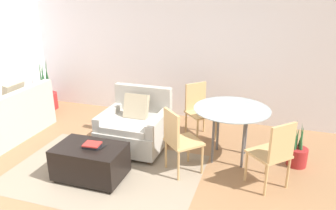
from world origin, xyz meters
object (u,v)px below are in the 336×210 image
Objects in this scene: armchair at (135,127)px; book_stack at (92,145)px; potted_plant at (47,97)px; dining_chair_near_left at (178,138)px; dining_chair_far_left at (199,107)px; dining_chair_near_right at (274,151)px; potted_plant_small at (297,154)px; ottoman at (90,161)px; dining_table at (231,115)px; tv_remote_primary at (102,147)px.

armchair is 4.13× the size of book_stack.
book_stack is at bearing -42.36° from potted_plant.
dining_chair_far_left is (0.00, 1.21, 0.00)m from dining_chair_near_left.
potted_plant_small is at bearing 63.98° from dining_chair_near_right.
dining_table is (1.65, 1.08, 0.44)m from ottoman.
dining_chair_near_left reaches higher than book_stack.
ottoman is at bearing 174.00° from book_stack.
dining_table is at bearing -174.91° from potted_plant_small.
potted_plant_small is (0.94, 0.08, -0.50)m from dining_table.
potted_plant is 3.26m from dining_chair_far_left.
ottoman is 0.99× the size of dining_chair_near_right.
book_stack is at bearing -6.00° from ottoman.
dining_table is at bearing 35.52° from tv_remote_primary.
dining_chair_near_left reaches higher than potted_plant_small.
potted_plant reaches higher than dining_chair_far_left.
dining_table is (1.60, 1.09, 0.20)m from book_stack.
tv_remote_primary is 0.16× the size of dining_chair_near_left.
potted_plant_small is (2.38, 0.17, -0.16)m from armchair.
dining_chair_near_left is at bearing 24.70° from ottoman.
potted_plant_small reaches higher than tv_remote_primary.
potted_plant is 3.59m from dining_chair_near_left.
potted_plant_small reaches higher than ottoman.
dining_chair_near_left is 1.00× the size of dining_chair_near_right.
potted_plant_small is (1.54, -0.52, -0.34)m from dining_chair_far_left.
dining_chair_far_left is (-1.21, 1.21, 0.00)m from dining_chair_near_right.
dining_chair_near_right is at bearing 12.27° from tv_remote_primary.
dining_chair_near_left is at bearing -135.00° from dining_table.
book_stack is 0.33× the size of potted_plant_small.
dining_chair_far_left is (0.84, 0.69, 0.18)m from armchair.
dining_table is at bearing 33.32° from ottoman.
dining_table is at bearing 135.00° from dining_chair_near_right.
book_stack is at bearing -120.58° from dining_chair_far_left.
ottoman is at bearing -170.70° from tv_remote_primary.
potted_plant reaches higher than dining_chair_near_left.
armchair is at bearing 80.89° from book_stack.
dining_table reaches higher than tv_remote_primary.
potted_plant_small is at bearing 4.01° from armchair.
dining_chair_near_right reaches higher than ottoman.
ottoman is 6.29× the size of tv_remote_primary.
potted_plant is 4.85m from potted_plant_small.
dining_chair_near_left is (1.05, 0.48, 0.27)m from ottoman.
ottoman is at bearing -155.30° from dining_chair_near_left.
potted_plant reaches higher than armchair.
dining_chair_far_left reaches higher than tv_remote_primary.
tv_remote_primary is at bearing 14.77° from book_stack.
dining_chair_near_right is 1.00× the size of dining_chair_far_left.
armchair is 1.05× the size of dining_chair_far_left.
book_stack reaches higher than ottoman.
armchair is at bearing -175.99° from potted_plant_small.
dining_chair_far_left is at bearing 90.00° from dining_chair_near_left.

